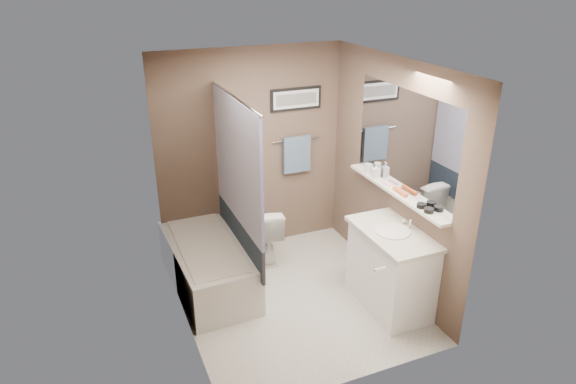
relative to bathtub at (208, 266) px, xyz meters
name	(u,v)px	position (x,y,z in m)	size (l,w,h in m)	color
ground	(294,298)	(0.75, -0.57, -0.25)	(2.50, 2.50, 0.00)	beige
ceiling	(295,67)	(0.75, -0.57, 2.13)	(2.20, 2.50, 0.04)	white
wall_back	(252,153)	(0.75, 0.66, 0.95)	(2.20, 0.04, 2.40)	brown
wall_front	(359,255)	(0.75, -1.80, 0.95)	(2.20, 0.04, 2.40)	brown
wall_left	(181,212)	(-0.33, -0.57, 0.95)	(0.04, 2.50, 2.40)	brown
wall_right	(391,177)	(1.83, -0.57, 0.95)	(0.04, 2.50, 2.40)	brown
tile_surround	(170,210)	(-0.34, -0.07, 0.75)	(0.02, 1.55, 2.00)	tan
curtain_rod	(234,97)	(0.35, -0.07, 1.80)	(0.02, 0.02, 1.55)	silver
curtain_upper	(237,162)	(0.35, -0.07, 1.15)	(0.03, 1.45, 1.28)	silver
curtain_lower	(240,235)	(0.35, -0.07, 0.33)	(0.03, 1.45, 0.36)	#233142
mirror	(404,141)	(1.84, -0.72, 1.37)	(0.02, 1.60, 1.00)	silver
shelf	(395,192)	(1.79, -0.72, 0.85)	(0.12, 1.60, 0.03)	silver
towel_bar	(296,139)	(1.30, 0.65, 1.05)	(0.02, 0.02, 0.60)	silver
towel	(297,154)	(1.30, 0.63, 0.87)	(0.34, 0.05, 0.44)	#7C9AB4
art_frame	(296,99)	(1.30, 0.66, 1.53)	(0.62, 0.03, 0.26)	black
art_mat	(296,99)	(1.30, 0.65, 1.53)	(0.56, 0.00, 0.20)	white
art_image	(297,99)	(1.30, 0.65, 1.53)	(0.50, 0.00, 0.13)	#595959
door	(419,263)	(1.30, -1.81, 0.75)	(0.80, 0.02, 2.00)	silver
door_handle	(380,269)	(0.97, -1.76, 0.75)	(0.02, 0.02, 0.10)	silver
bathtub	(208,266)	(0.00, 0.00, 0.00)	(0.70, 1.50, 0.50)	silver
tub_rim	(206,245)	(0.00, 0.00, 0.25)	(0.56, 1.36, 0.02)	silver
toilet	(263,232)	(0.75, 0.33, 0.08)	(0.37, 0.65, 0.67)	white
vanity	(391,271)	(1.60, -1.03, 0.15)	(0.50, 0.90, 0.80)	white
countertop	(393,233)	(1.59, -1.03, 0.57)	(0.54, 0.96, 0.04)	beige
sink_basin	(393,231)	(1.58, -1.03, 0.60)	(0.34, 0.34, 0.01)	white
faucet_spout	(410,223)	(1.78, -1.03, 0.64)	(0.02, 0.02, 0.10)	silver
faucet_knob	(404,221)	(1.78, -0.93, 0.62)	(0.05, 0.05, 0.05)	silver
candle_bowl_near	(429,210)	(1.79, -1.26, 0.89)	(0.09, 0.09, 0.04)	black
candle_bowl_far	(421,206)	(1.79, -1.15, 0.89)	(0.09, 0.09, 0.04)	black
hair_brush_front	(400,192)	(1.79, -0.81, 0.89)	(0.04, 0.04, 0.22)	#E65820
pink_comb	(385,183)	(1.79, -0.54, 0.87)	(0.03, 0.16, 0.01)	pink
glass_jar	(369,169)	(1.79, -0.20, 0.92)	(0.08, 0.08, 0.10)	silver
soap_bottle	(376,171)	(1.79, -0.35, 0.94)	(0.07, 0.07, 0.16)	#999999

